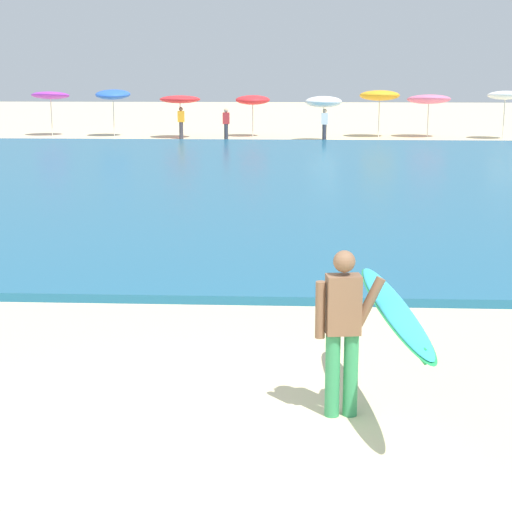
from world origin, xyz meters
TOP-DOWN VIEW (x-y plane):
  - ground_plane at (0.00, 0.00)m, footprint 160.00×160.00m
  - sea at (0.00, 18.91)m, footprint 120.00×28.00m
  - surfer_with_board at (1.65, 0.95)m, footprint 1.14×2.80m
  - beach_umbrella_0 at (-12.00, 36.36)m, footprint 1.94×1.97m
  - beach_umbrella_1 at (-8.66, 36.04)m, footprint 1.79×1.82m
  - beach_umbrella_2 at (-5.08, 35.20)m, footprint 2.04×2.05m
  - beach_umbrella_3 at (-1.49, 36.28)m, footprint 1.76×1.77m
  - beach_umbrella_4 at (2.05, 33.75)m, footprint 1.77×1.78m
  - beach_umbrella_5 at (4.95, 36.30)m, footprint 2.03×2.06m
  - beach_umbrella_6 at (7.45, 36.39)m, footprint 2.20×2.23m
  - beach_umbrella_7 at (11.02, 35.37)m, footprint 1.73×1.75m
  - beachgoer_near_row_left at (2.10, 33.14)m, footprint 0.32×0.20m
  - beachgoer_near_row_mid at (-2.60, 33.24)m, footprint 0.32×0.20m
  - beachgoer_near_row_right at (-4.95, 34.54)m, footprint 0.32×0.20m

SIDE VIEW (x-z plane):
  - ground_plane at x=0.00m, z-range 0.00..0.00m
  - sea at x=0.00m, z-range 0.00..0.14m
  - beachgoer_near_row_left at x=2.10m, z-range 0.05..1.63m
  - beachgoer_near_row_mid at x=-2.60m, z-range 0.05..1.63m
  - beachgoer_near_row_right at x=-4.95m, z-range 0.05..1.63m
  - surfer_with_board at x=1.65m, z-range 0.17..1.90m
  - beach_umbrella_3 at x=-1.49m, z-range 0.80..2.92m
  - beach_umbrella_4 at x=2.05m, z-range 0.79..2.96m
  - beach_umbrella_6 at x=7.45m, z-range 0.78..3.02m
  - beach_umbrella_2 at x=-5.08m, z-range 0.85..3.00m
  - beach_umbrella_0 at x=-12.00m, z-range 0.90..3.24m
  - beach_umbrella_5 at x=4.95m, z-range 0.89..3.30m
  - beach_umbrella_1 at x=-8.66m, z-range 0.90..3.35m
  - beach_umbrella_7 at x=11.02m, z-range 0.93..3.35m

